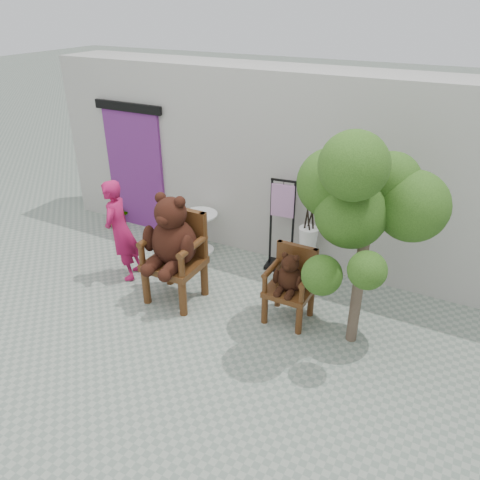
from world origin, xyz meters
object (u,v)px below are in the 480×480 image
(cafe_table, at_px, (200,228))
(stool_bucket, at_px, (308,238))
(tree, at_px, (362,200))
(chair_small, at_px, (291,279))
(person, at_px, (121,231))
(display_stand, at_px, (281,235))
(chair_big, at_px, (173,242))

(cafe_table, xyz_separation_m, stool_bucket, (1.88, 0.12, 0.20))
(cafe_table, bearing_deg, stool_bucket, 3.53)
(stool_bucket, distance_m, tree, 1.89)
(chair_small, height_order, stool_bucket, stool_bucket)
(person, bearing_deg, cafe_table, 137.80)
(chair_small, distance_m, person, 2.71)
(display_stand, relative_size, stool_bucket, 1.04)
(chair_small, bearing_deg, stool_bucket, 99.25)
(chair_big, height_order, tree, tree)
(cafe_table, distance_m, display_stand, 1.45)
(display_stand, height_order, stool_bucket, display_stand)
(chair_big, bearing_deg, person, 172.86)
(chair_small, relative_size, stool_bucket, 0.71)
(chair_small, bearing_deg, person, -176.04)
(chair_big, distance_m, stool_bucket, 2.09)
(chair_big, xyz_separation_m, display_stand, (1.00, 1.49, -0.34))
(chair_big, bearing_deg, chair_small, 11.13)
(cafe_table, relative_size, tree, 0.25)
(tree, bearing_deg, display_stand, 142.88)
(person, distance_m, tree, 3.65)
(person, bearing_deg, chair_big, 67.26)
(tree, bearing_deg, cafe_table, 161.49)
(chair_small, relative_size, cafe_table, 1.47)
(stool_bucket, height_order, tree, tree)
(chair_small, xyz_separation_m, display_stand, (-0.63, 1.17, -0.03))
(cafe_table, height_order, tree, tree)
(display_stand, bearing_deg, cafe_table, 177.88)
(chair_big, xyz_separation_m, chair_small, (1.63, 0.32, -0.30))
(person, relative_size, stool_bucket, 1.08)
(chair_big, xyz_separation_m, person, (-1.07, 0.13, -0.13))
(chair_small, xyz_separation_m, person, (-2.70, -0.19, 0.17))
(person, height_order, tree, tree)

